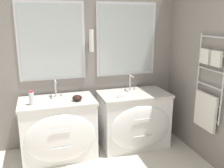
# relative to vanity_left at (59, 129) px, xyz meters

# --- Properties ---
(wall_back) EXTENTS (4.96, 0.14, 2.60)m
(wall_back) POSITION_rel_vanity_left_xyz_m (0.13, 0.40, 0.91)
(wall_back) COLOR gray
(wall_back) RESTS_ON ground_plane
(vanity_left) EXTENTS (0.96, 0.65, 0.78)m
(vanity_left) POSITION_rel_vanity_left_xyz_m (0.00, 0.00, 0.00)
(vanity_left) COLOR white
(vanity_left) RESTS_ON ground_plane
(vanity_right) EXTENTS (0.96, 0.65, 0.78)m
(vanity_right) POSITION_rel_vanity_left_xyz_m (1.05, 0.00, 0.00)
(vanity_right) COLOR white
(vanity_right) RESTS_ON ground_plane
(faucet_left) EXTENTS (0.17, 0.14, 0.23)m
(faucet_left) POSITION_rel_vanity_left_xyz_m (0.00, 0.17, 0.50)
(faucet_left) COLOR silver
(faucet_left) RESTS_ON vanity_left
(faucet_right) EXTENTS (0.17, 0.14, 0.23)m
(faucet_right) POSITION_rel_vanity_left_xyz_m (1.05, 0.17, 0.50)
(faucet_right) COLOR silver
(faucet_right) RESTS_ON vanity_right
(toiletry_bottle) EXTENTS (0.06, 0.06, 0.18)m
(toiletry_bottle) POSITION_rel_vanity_left_xyz_m (-0.30, -0.06, 0.46)
(toiletry_bottle) COLOR silver
(toiletry_bottle) RESTS_ON vanity_left
(amenity_bowl) EXTENTS (0.12, 0.12, 0.07)m
(amenity_bowl) POSITION_rel_vanity_left_xyz_m (0.24, -0.07, 0.42)
(amenity_bowl) COLOR black
(amenity_bowl) RESTS_ON vanity_left
(soap_dish) EXTENTS (0.09, 0.06, 0.04)m
(soap_dish) POSITION_rel_vanity_left_xyz_m (0.81, -0.09, 0.40)
(soap_dish) COLOR white
(soap_dish) RESTS_ON vanity_right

